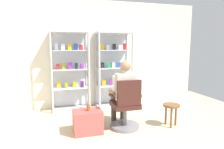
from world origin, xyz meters
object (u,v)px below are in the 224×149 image
(office_chair, at_px, (126,109))
(storage_crate, at_px, (88,122))
(display_cabinet_left, at_px, (70,70))
(wooden_stool, at_px, (171,109))
(tea_glass, at_px, (88,108))
(display_cabinet_right, at_px, (113,69))
(seated_shopkeeper, at_px, (123,90))

(office_chair, bearing_deg, storage_crate, 176.60)
(display_cabinet_left, bearing_deg, wooden_stool, -42.93)
(tea_glass, bearing_deg, display_cabinet_right, 58.44)
(tea_glass, bearing_deg, display_cabinet_left, 96.85)
(display_cabinet_right, bearing_deg, tea_glass, -121.56)
(display_cabinet_left, relative_size, storage_crate, 3.73)
(display_cabinet_right, xyz_separation_m, wooden_stool, (0.68, -1.65, -0.62))
(display_cabinet_left, relative_size, display_cabinet_right, 1.00)
(display_cabinet_left, relative_size, seated_shopkeeper, 1.47)
(storage_crate, distance_m, wooden_stool, 1.63)
(display_cabinet_left, bearing_deg, office_chair, -60.12)
(display_cabinet_left, height_order, wooden_stool, display_cabinet_left)
(seated_shopkeeper, height_order, wooden_stool, seated_shopkeeper)
(tea_glass, bearing_deg, wooden_stool, -5.60)
(office_chair, height_order, tea_glass, office_chair)
(display_cabinet_left, height_order, seated_shopkeeper, display_cabinet_left)
(tea_glass, height_order, wooden_stool, tea_glass)
(tea_glass, relative_size, wooden_stool, 0.25)
(office_chair, xyz_separation_m, wooden_stool, (0.90, -0.12, -0.05))
(display_cabinet_right, bearing_deg, display_cabinet_left, 179.99)
(tea_glass, bearing_deg, office_chair, -3.11)
(tea_glass, distance_m, wooden_stool, 1.61)
(seated_shopkeeper, distance_m, tea_glass, 0.76)
(storage_crate, xyz_separation_m, wooden_stool, (1.62, -0.16, 0.14))
(display_cabinet_left, relative_size, wooden_stool, 4.35)
(display_cabinet_right, distance_m, tea_glass, 1.83)
(storage_crate, bearing_deg, seated_shopkeeper, 9.50)
(display_cabinet_right, xyz_separation_m, office_chair, (-0.22, -1.54, -0.57))
(office_chair, xyz_separation_m, tea_glass, (-0.70, 0.04, 0.07))
(tea_glass, bearing_deg, seated_shopkeeper, 10.10)
(seated_shopkeeper, xyz_separation_m, tea_glass, (-0.70, -0.13, -0.25))
(display_cabinet_left, bearing_deg, seated_shopkeeper, -57.25)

